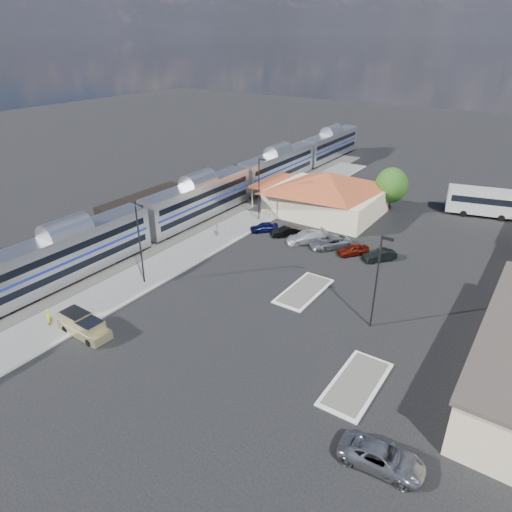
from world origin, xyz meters
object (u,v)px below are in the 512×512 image
Objects in this scene: station_depot at (326,193)px; coach_bus at (494,202)px; pickup_truck at (84,326)px; suv at (382,457)px.

station_depot is 23.98m from coach_bus.
coach_bus is (24.68, 51.44, 1.45)m from pickup_truck.
station_depot reaches higher than coach_bus.
pickup_truck is at bearing 140.94° from coach_bus.
pickup_truck is 1.00× the size of suv.
suv is at bearing -59.13° from station_depot.
pickup_truck is at bearing -95.70° from station_depot.
coach_bus is at bearing -2.65° from suv.
pickup_truck is 57.08m from coach_bus.
suv is (22.69, -37.95, -2.40)m from station_depot.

